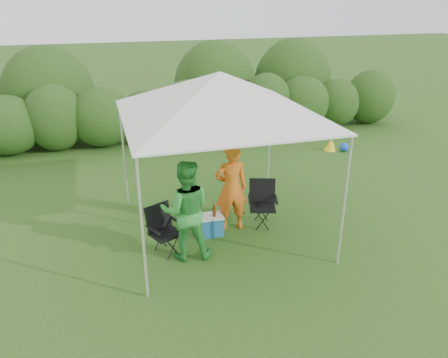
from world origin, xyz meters
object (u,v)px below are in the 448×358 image
object	(u,v)px
chair_left	(163,226)
cooler	(210,225)
chair_right	(262,200)
canopy	(220,95)
woman	(186,210)
man	(231,188)

from	to	relation	value
chair_left	cooler	distance (m)	0.97
chair_right	chair_left	world-z (taller)	chair_right
canopy	woman	world-z (taller)	canopy
cooler	woman	bearing A→B (deg)	-132.36
chair_right	chair_left	size ratio (longest dim) A/B	1.03
chair_right	man	distance (m)	0.69
canopy	woman	distance (m)	1.90
man	woman	bearing A→B (deg)	37.49
chair_right	woman	size ratio (longest dim) A/B	0.51
chair_left	man	distance (m)	1.40
chair_right	cooler	xyz separation A→B (m)	(-1.02, -0.13, -0.29)
canopy	chair_left	xyz separation A→B (m)	(-1.08, -0.37, -2.00)
man	cooler	distance (m)	0.75
woman	cooler	world-z (taller)	woman
chair_left	woman	world-z (taller)	woman
canopy	chair_right	world-z (taller)	canopy
chair_right	man	xyz separation A→B (m)	(-0.61, -0.03, 0.33)
chair_right	chair_left	xyz separation A→B (m)	(-1.90, -0.44, -0.01)
chair_left	man	size ratio (longest dim) A/B	0.51
chair_right	man	bearing A→B (deg)	-159.23
chair_right	cooler	bearing A→B (deg)	-154.65
canopy	cooler	size ratio (longest dim) A/B	6.97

